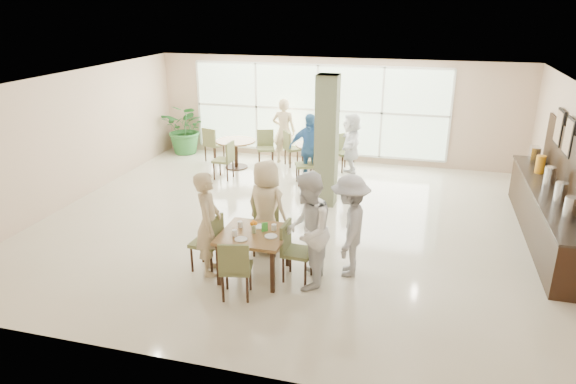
% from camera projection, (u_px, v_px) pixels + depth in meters
% --- Properties ---
extents(ground, '(10.00, 10.00, 0.00)m').
position_uv_depth(ground, '(294.00, 222.00, 10.34)').
color(ground, beige).
rests_on(ground, ground).
extents(room_shell, '(10.00, 10.00, 10.00)m').
position_uv_depth(room_shell, '(294.00, 140.00, 9.75)').
color(room_shell, white).
rests_on(room_shell, ground).
extents(window_bank, '(7.00, 0.04, 7.00)m').
position_uv_depth(window_bank, '(317.00, 110.00, 14.01)').
color(window_bank, silver).
rests_on(window_bank, ground).
extents(column, '(0.45, 0.45, 2.80)m').
position_uv_depth(column, '(327.00, 141.00, 10.84)').
color(column, '#676D4C').
rests_on(column, ground).
extents(main_table, '(1.04, 1.04, 0.75)m').
position_uv_depth(main_table, '(254.00, 238.00, 8.12)').
color(main_table, brown).
rests_on(main_table, ground).
extents(round_table_left, '(1.05, 1.05, 0.75)m').
position_uv_depth(round_table_left, '(236.00, 147.00, 13.57)').
color(round_table_left, brown).
rests_on(round_table_left, ground).
extents(round_table_right, '(1.08, 1.08, 0.75)m').
position_uv_depth(round_table_right, '(316.00, 151.00, 13.18)').
color(round_table_right, brown).
rests_on(round_table_right, ground).
extents(chairs_main_table, '(2.01, 2.02, 0.95)m').
position_uv_depth(chairs_main_table, '(251.00, 247.00, 8.25)').
color(chairs_main_table, brown).
rests_on(chairs_main_table, ground).
extents(chairs_table_left, '(2.08, 1.89, 0.95)m').
position_uv_depth(chairs_table_left, '(234.00, 151.00, 13.57)').
color(chairs_table_left, brown).
rests_on(chairs_table_left, ground).
extents(chairs_table_right, '(2.00, 1.98, 0.95)m').
position_uv_depth(chairs_table_right, '(314.00, 155.00, 13.18)').
color(chairs_table_right, brown).
rests_on(chairs_table_right, ground).
extents(tabletop_clutter, '(0.72, 0.72, 0.21)m').
position_uv_depth(tabletop_clutter, '(254.00, 229.00, 8.08)').
color(tabletop_clutter, white).
rests_on(tabletop_clutter, main_table).
extents(buffet_counter, '(0.64, 4.70, 1.95)m').
position_uv_depth(buffet_counter, '(547.00, 211.00, 9.46)').
color(buffet_counter, black).
rests_on(buffet_counter, ground).
extents(framed_art_a, '(0.05, 0.55, 0.70)m').
position_uv_depth(framed_art_a, '(569.00, 137.00, 9.40)').
color(framed_art_a, black).
rests_on(framed_art_a, ground).
extents(framed_art_b, '(0.05, 0.55, 0.70)m').
position_uv_depth(framed_art_b, '(559.00, 127.00, 10.12)').
color(framed_art_b, black).
rests_on(framed_art_b, ground).
extents(potted_plant, '(1.46, 1.46, 1.47)m').
position_uv_depth(potted_plant, '(186.00, 129.00, 14.81)').
color(potted_plant, '#2D7131').
rests_on(potted_plant, ground).
extents(teen_left, '(0.58, 0.72, 1.72)m').
position_uv_depth(teen_left, '(209.00, 223.00, 8.17)').
color(teen_left, tan).
rests_on(teen_left, ground).
extents(teen_far, '(0.92, 0.71, 1.67)m').
position_uv_depth(teen_far, '(266.00, 207.00, 8.89)').
color(teen_far, tan).
rests_on(teen_far, ground).
extents(teen_right, '(0.78, 0.96, 1.84)m').
position_uv_depth(teen_right, '(307.00, 231.00, 7.76)').
color(teen_right, white).
rests_on(teen_right, ground).
extents(teen_standing, '(0.70, 1.13, 1.68)m').
position_uv_depth(teen_standing, '(350.00, 226.00, 8.12)').
color(teen_standing, '#99999C').
rests_on(teen_standing, ground).
extents(adult_a, '(1.05, 0.63, 1.73)m').
position_uv_depth(adult_a, '(309.00, 149.00, 12.26)').
color(adult_a, '#3C75B5').
rests_on(adult_a, ground).
extents(adult_b, '(0.89, 1.57, 1.59)m').
position_uv_depth(adult_b, '(351.00, 144.00, 12.93)').
color(adult_b, white).
rests_on(adult_b, ground).
extents(adult_standing, '(0.65, 0.43, 1.78)m').
position_uv_depth(adult_standing, '(284.00, 131.00, 13.88)').
color(adult_standing, tan).
rests_on(adult_standing, ground).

